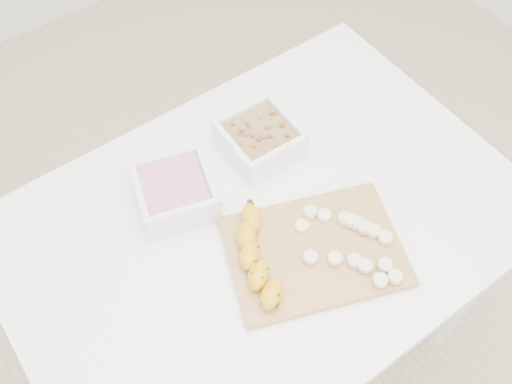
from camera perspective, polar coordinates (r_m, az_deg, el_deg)
ground at (r=1.80m, az=0.58°, el=-15.08°), size 3.50×3.50×0.00m
table at (r=1.20m, az=0.84°, el=-5.10°), size 1.00×0.70×0.75m
bowl_yogurt at (r=1.12m, az=-8.05°, el=0.11°), size 0.18×0.18×0.07m
bowl_granola at (r=1.19m, az=0.37°, el=5.38°), size 0.15×0.15×0.07m
cutting_board at (r=1.08m, az=5.86°, el=-5.91°), size 0.38×0.33×0.01m
banana at (r=1.04m, az=0.18°, el=-6.56°), size 0.16×0.20×0.04m
banana_slices at (r=1.08m, az=9.56°, el=-4.93°), size 0.17×0.22×0.02m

